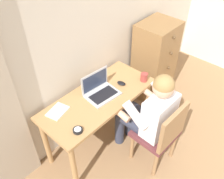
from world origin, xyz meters
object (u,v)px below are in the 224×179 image
dresser (154,61)px  computer_mouse (121,83)px  desk (99,105)px  chair (161,133)px  laptop (100,90)px  coffee_mug (144,77)px  desk_clock (78,130)px  person_seated (149,112)px  notebook_pad (58,111)px

dresser → computer_mouse: (-0.85, -0.12, 0.19)m
desk → computer_mouse: size_ratio=12.94×
dresser → chair: (-0.94, -0.74, -0.07)m
dresser → computer_mouse: size_ratio=11.24×
laptop → coffee_mug: bearing=-23.3°
computer_mouse → desk_clock: 0.78m
laptop → computer_mouse: size_ratio=3.62×
desk_clock → coffee_mug: bearing=-0.3°
computer_mouse → dresser: bearing=-1.8°
dresser → person_seated: bearing=-149.0°
coffee_mug → desk: bearing=161.2°
laptop → desk_clock: (-0.50, -0.21, -0.04)m
coffee_mug → laptop: bearing=156.7°
desk_clock → notebook_pad: 0.33m
person_seated → desk_clock: (-0.69, 0.30, 0.08)m
chair → computer_mouse: (0.09, 0.62, 0.27)m
desk → computer_mouse: computer_mouse is taller
dresser → computer_mouse: dresser is taller
chair → person_seated: 0.26m
desk → laptop: laptop is taller
laptop → person_seated: bearing=-69.9°
computer_mouse → coffee_mug: bearing=-42.5°
laptop → notebook_pad: laptop is taller
person_seated → notebook_pad: 0.91m
desk → laptop: (0.05, 0.03, 0.16)m
dresser → notebook_pad: dresser is taller
laptop → desk_clock: 0.54m
chair → computer_mouse: size_ratio=8.74×
computer_mouse → desk_clock: computer_mouse is taller
laptop → notebook_pad: (-0.47, 0.12, -0.05)m
person_seated → computer_mouse: size_ratio=11.92×
desk → chair: bearing=-70.6°
desk → dresser: dresser is taller
notebook_pad → coffee_mug: coffee_mug is taller
dresser → laptop: bearing=-177.3°
chair → laptop: laptop is taller
dresser → laptop: (-1.12, -0.05, 0.23)m
desk → chair: size_ratio=1.48×
chair → desk_clock: (-0.68, 0.48, 0.27)m
chair → desk: bearing=109.4°
desk → laptop: bearing=26.7°
coffee_mug → dresser: bearing=22.8°
notebook_pad → coffee_mug: (0.96, -0.33, 0.04)m
desk → dresser: (1.17, 0.08, -0.07)m
notebook_pad → desk: bearing=-33.4°
desk_clock → notebook_pad: (0.03, 0.33, -0.01)m
computer_mouse → desk: bearing=162.9°
desk → person_seated: bearing=-63.7°
laptop → notebook_pad: bearing=165.3°
person_seated → notebook_pad: (-0.65, 0.63, 0.08)m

